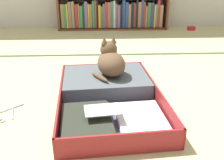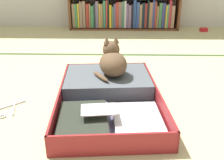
# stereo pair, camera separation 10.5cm
# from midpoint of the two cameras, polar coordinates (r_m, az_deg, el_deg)

# --- Properties ---
(ground_plane) EXTENTS (10.00, 10.00, 0.00)m
(ground_plane) POSITION_cam_midpoint_polar(r_m,az_deg,el_deg) (1.71, -4.99, -4.98)
(ground_plane) COLOR #C6BF89
(tatami_border) EXTENTS (4.80, 0.05, 0.00)m
(tatami_border) POSITION_cam_midpoint_polar(r_m,az_deg,el_deg) (2.64, -4.25, 5.63)
(tatami_border) COLOR #345029
(tatami_border) RESTS_ON ground_plane
(open_suitcase) EXTENTS (0.70, 1.01, 0.12)m
(open_suitcase) POSITION_cam_midpoint_polar(r_m,az_deg,el_deg) (1.71, -2.92, -2.96)
(open_suitcase) COLOR maroon
(open_suitcase) RESTS_ON ground_plane
(black_cat) EXTENTS (0.27, 0.31, 0.27)m
(black_cat) POSITION_cam_midpoint_polar(r_m,az_deg,el_deg) (1.79, -2.08, 4.10)
(black_cat) COLOR brown
(black_cat) RESTS_ON open_suitcase
(small_red_pouch) EXTENTS (0.10, 0.07, 0.05)m
(small_red_pouch) POSITION_cam_midpoint_polar(r_m,az_deg,el_deg) (3.89, 16.52, 10.99)
(small_red_pouch) COLOR red
(small_red_pouch) RESTS_ON ground_plane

